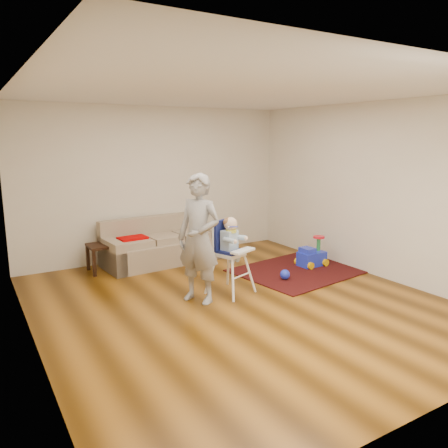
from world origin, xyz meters
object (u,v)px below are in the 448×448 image
side_table (103,258)px  high_chair (230,257)px  adult (199,239)px  toy_ball (285,274)px  sofa (162,241)px  ride_on_toy (312,251)px

side_table → high_chair: 2.32m
adult → side_table: bearing=171.5°
side_table → toy_ball: (2.25, -1.90, -0.13)m
high_chair → adult: (-0.52, -0.04, 0.33)m
sofa → toy_ball: size_ratio=13.56×
toy_ball → adult: size_ratio=0.09×
side_table → ride_on_toy: bearing=-26.3°
high_chair → adult: adult is taller
sofa → side_table: bearing=174.2°
ride_on_toy → adult: 2.49m
side_table → adult: 2.20m
high_chair → adult: bearing=164.7°
side_table → toy_ball: size_ratio=2.96×
ride_on_toy → adult: (-2.38, -0.43, 0.59)m
toy_ball → adult: (-1.52, -0.08, 0.76)m
side_table → adult: adult is taller
sofa → ride_on_toy: size_ratio=4.19×
toy_ball → adult: 1.70m
ride_on_toy → high_chair: bearing=-170.7°
high_chair → toy_ball: bearing=-18.1°
ride_on_toy → toy_ball: (-0.86, -0.36, -0.17)m
high_chair → side_table: bearing=102.8°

